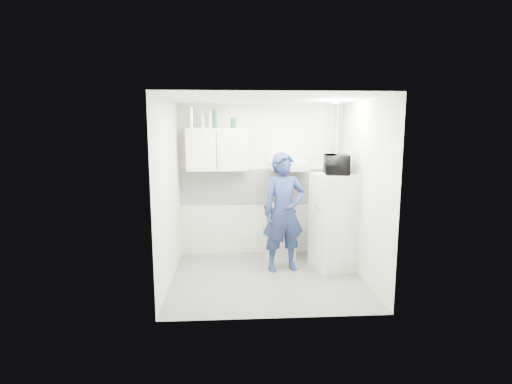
{
  "coord_description": "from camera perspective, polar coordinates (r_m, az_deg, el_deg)",
  "views": [
    {
      "loc": [
        -0.52,
        -5.6,
        2.22
      ],
      "look_at": [
        -0.15,
        0.3,
        1.25
      ],
      "focal_mm": 28.0,
      "sensor_mm": 36.0,
      "label": 1
    }
  ],
  "objects": [
    {
      "name": "wall_left",
      "position": [
        5.75,
        -12.37,
        -0.11
      ],
      "size": [
        0.0,
        2.6,
        2.6
      ],
      "primitive_type": "plane",
      "rotation": [
        1.57,
        0.0,
        1.57
      ],
      "color": "beige",
      "rests_on": "floor"
    },
    {
      "name": "bottle_a",
      "position": [
        6.71,
        -9.29,
        10.45
      ],
      "size": [
        0.08,
        0.08,
        0.33
      ],
      "primitive_type": "cylinder",
      "color": "silver",
      "rests_on": "upper_cabinet"
    },
    {
      "name": "stove_top",
      "position": [
        6.79,
        3.35,
        -2.45
      ],
      "size": [
        0.49,
        0.49,
        0.03
      ],
      "primitive_type": "cube",
      "color": "black",
      "rests_on": "stove"
    },
    {
      "name": "microwave",
      "position": [
        6.25,
        11.46,
        3.9
      ],
      "size": [
        0.58,
        0.43,
        0.3
      ],
      "primitive_type": "imported",
      "rotation": [
        0.0,
        0.0,
        1.43
      ],
      "color": "black",
      "rests_on": "fridge"
    },
    {
      "name": "ceiling_spot_fixture",
      "position": [
        6.01,
        11.32,
        12.48
      ],
      "size": [
        0.1,
        0.1,
        0.02
      ],
      "primitive_type": "cylinder",
      "color": "white",
      "rests_on": "ceiling"
    },
    {
      "name": "fridge",
      "position": [
        6.39,
        11.2,
        -4.15
      ],
      "size": [
        0.76,
        0.76,
        1.5
      ],
      "primitive_type": "cube",
      "rotation": [
        0.0,
        0.0,
        0.25
      ],
      "color": "white",
      "rests_on": "floor"
    },
    {
      "name": "wall_back",
      "position": [
        6.93,
        0.73,
        1.68
      ],
      "size": [
        2.8,
        0.0,
        2.8
      ],
      "primitive_type": "plane",
      "rotation": [
        1.57,
        0.0,
        0.0
      ],
      "color": "beige",
      "rests_on": "floor"
    },
    {
      "name": "stove",
      "position": [
        6.89,
        3.31,
        -5.92
      ],
      "size": [
        0.51,
        0.51,
        0.82
      ],
      "primitive_type": "cube",
      "color": "beige",
      "rests_on": "floor"
    },
    {
      "name": "range_hood",
      "position": [
        6.7,
        4.74,
        3.71
      ],
      "size": [
        0.6,
        0.5,
        0.14
      ],
      "primitive_type": "cube",
      "color": "beige",
      "rests_on": "wall_back"
    },
    {
      "name": "bottle_d",
      "position": [
        6.68,
        -5.92,
        10.4
      ],
      "size": [
        0.07,
        0.07,
        0.31
      ],
      "primitive_type": "cylinder",
      "color": "#144C1E",
      "rests_on": "upper_cabinet"
    },
    {
      "name": "canister_b",
      "position": [
        6.68,
        -3.25,
        9.83
      ],
      "size": [
        0.09,
        0.09,
        0.16
      ],
      "primitive_type": "cylinder",
      "color": "#144C1E",
      "rests_on": "upper_cabinet"
    },
    {
      "name": "pipe_b",
      "position": [
        7.04,
        10.4,
        1.65
      ],
      "size": [
        0.04,
        0.04,
        2.6
      ],
      "primitive_type": "cylinder",
      "color": "beige",
      "rests_on": "floor"
    },
    {
      "name": "bottle_c",
      "position": [
        6.69,
        -6.58,
        10.27
      ],
      "size": [
        0.07,
        0.07,
        0.28
      ],
      "primitive_type": "cylinder",
      "color": "#B2B7BC",
      "rests_on": "upper_cabinet"
    },
    {
      "name": "upper_cabinet",
      "position": [
        6.69,
        -5.6,
        6.1
      ],
      "size": [
        1.0,
        0.35,
        0.7
      ],
      "primitive_type": "cube",
      "color": "white",
      "rests_on": "wall_back"
    },
    {
      "name": "saucepan",
      "position": [
        6.78,
        2.84,
        -1.93
      ],
      "size": [
        0.17,
        0.17,
        0.1
      ],
      "primitive_type": "cylinder",
      "color": "silver",
      "rests_on": "stove_top"
    },
    {
      "name": "wall_right",
      "position": [
        5.99,
        15.12,
        0.16
      ],
      "size": [
        0.0,
        2.6,
        2.6
      ],
      "primitive_type": "plane",
      "rotation": [
        1.57,
        0.0,
        -1.57
      ],
      "color": "beige",
      "rests_on": "floor"
    },
    {
      "name": "bottle_b",
      "position": [
        6.7,
        -7.68,
        10.05
      ],
      "size": [
        0.06,
        0.06,
        0.23
      ],
      "primitive_type": "cylinder",
      "color": "#B2B7BC",
      "rests_on": "upper_cabinet"
    },
    {
      "name": "backsplash",
      "position": [
        6.93,
        0.74,
        0.85
      ],
      "size": [
        2.74,
        0.03,
        0.6
      ],
      "primitive_type": "cube",
      "color": "white",
      "rests_on": "wall_back"
    },
    {
      "name": "pipe_a",
      "position": [
        7.07,
        11.34,
        1.65
      ],
      "size": [
        0.05,
        0.05,
        2.6
      ],
      "primitive_type": "cylinder",
      "color": "beige",
      "rests_on": "floor"
    },
    {
      "name": "floor",
      "position": [
        6.05,
        1.61,
        -12.22
      ],
      "size": [
        2.8,
        2.8,
        0.0
      ],
      "primitive_type": "plane",
      "color": "slate",
      "rests_on": "ground"
    },
    {
      "name": "person",
      "position": [
        6.17,
        3.98,
        -2.89
      ],
      "size": [
        0.75,
        0.57,
        1.84
      ],
      "primitive_type": "imported",
      "rotation": [
        0.0,
        0.0,
        0.21
      ],
      "color": "navy",
      "rests_on": "floor"
    },
    {
      "name": "ceiling",
      "position": [
        5.64,
        1.73,
        13.18
      ],
      "size": [
        2.8,
        2.8,
        0.0
      ],
      "primitive_type": "plane",
      "color": "white",
      "rests_on": "wall_back"
    }
  ]
}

